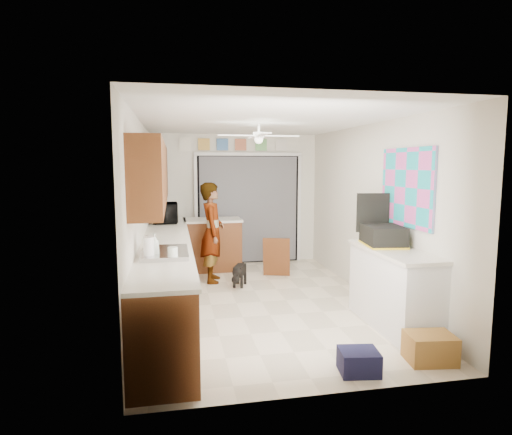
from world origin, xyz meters
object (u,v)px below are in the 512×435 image
paper_towel_roll (149,248)px  dog (240,274)px  cardboard_box (430,348)px  man (212,232)px  suitcase (383,236)px  soap_bottle (155,245)px  microwave (165,213)px  navy_crate (359,362)px

paper_towel_roll → dog: (1.27, 2.06, -0.87)m
cardboard_box → man: size_ratio=0.27×
paper_towel_roll → man: (0.87, 2.42, -0.24)m
suitcase → dog: suitcase is taller
soap_bottle → suitcase: bearing=3.6°
microwave → dog: bearing=-127.6°
cardboard_box → microwave: bearing=124.2°
suitcase → soap_bottle: bearing=-168.4°
suitcase → man: bearing=139.3°
microwave → man: size_ratio=0.37×
man → suitcase: bearing=-132.3°
navy_crate → paper_towel_roll: bearing=152.8°
soap_bottle → navy_crate: bearing=-30.0°
dog → suitcase: bearing=-27.6°
cardboard_box → navy_crate: cardboard_box is taller
soap_bottle → cardboard_box: bearing=-20.6°
suitcase → navy_crate: bearing=-116.3°
cardboard_box → navy_crate: (-0.78, -0.08, -0.03)m
paper_towel_roll → man: man is taller
soap_bottle → paper_towel_roll: soap_bottle is taller
microwave → man: bearing=-123.7°
microwave → dog: microwave is taller
soap_bottle → man: 2.48m
suitcase → cardboard_box: suitcase is taller
soap_bottle → dog: 2.48m
suitcase → man: 2.88m
suitcase → dog: 2.50m
suitcase → paper_towel_roll: bearing=-166.6°
suitcase → microwave: bearing=143.3°
microwave → navy_crate: bearing=-157.1°
soap_bottle → man: (0.82, 2.33, -0.25)m
soap_bottle → navy_crate: 2.36m
dog → soap_bottle: bearing=-99.1°
navy_crate → man: size_ratio=0.22×
navy_crate → dog: bearing=102.0°
soap_bottle → navy_crate: (1.86, -1.07, -0.97)m
cardboard_box → man: (-1.82, 3.32, 0.68)m
suitcase → navy_crate: 1.78m
soap_bottle → cardboard_box: size_ratio=0.59×
paper_towel_roll → soap_bottle: bearing=58.9°
soap_bottle → navy_crate: size_ratio=0.75×
dog → man: bearing=160.5°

